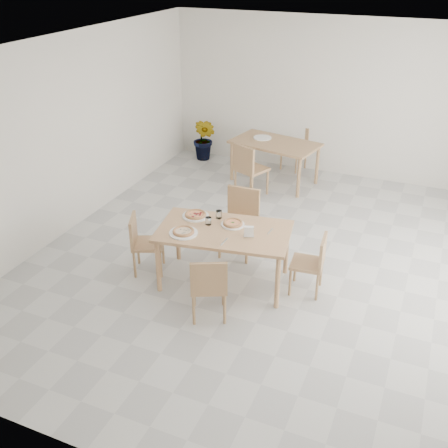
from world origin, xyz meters
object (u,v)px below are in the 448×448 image
at_px(plate_pepperoni, 196,216).
at_px(napkin_holder, 249,232).
at_px(pizza_pepperoni, 196,214).
at_px(chair_back_s, 248,167).
at_px(main_table, 224,235).
at_px(tumbler_b, 208,221).
at_px(chair_east, 313,260).
at_px(chair_west, 142,240).
at_px(pizza_margherita, 233,223).
at_px(chair_back_n, 296,145).
at_px(plate_empty, 263,138).
at_px(plate_mushroom, 183,233).
at_px(second_table, 275,147).
at_px(chair_south, 209,284).
at_px(pizza_mushroom, 183,231).
at_px(potted_plant, 205,139).
at_px(chair_north, 240,217).
at_px(tumbler_a, 219,214).
at_px(plate_margherita, 233,225).

xyz_separation_m(plate_pepperoni, napkin_holder, (0.82, -0.23, 0.06)).
distance_m(pizza_pepperoni, chair_back_s, 2.39).
height_order(main_table, tumbler_b, tumbler_b).
bearing_deg(chair_east, chair_west, -84.95).
bearing_deg(pizza_margherita, chair_back_n, 94.58).
bearing_deg(napkin_holder, tumbler_b, 151.13).
relative_size(napkin_holder, plate_empty, 0.43).
distance_m(plate_mushroom, second_table, 3.59).
relative_size(chair_south, pizza_mushroom, 2.84).
distance_m(chair_east, chair_back_n, 4.13).
relative_size(pizza_margherita, napkin_holder, 1.79).
distance_m(main_table, chair_east, 1.13).
height_order(chair_back_s, plate_empty, chair_back_s).
bearing_deg(tumbler_b, main_table, -13.49).
bearing_deg(napkin_holder, chair_back_n, 79.03).
height_order(chair_south, pizza_pepperoni, chair_south).
distance_m(main_table, potted_plant, 4.35).
xyz_separation_m(chair_north, pizza_mushroom, (-0.32, -1.07, 0.24)).
distance_m(napkin_holder, plate_empty, 3.63).
height_order(chair_north, chair_back_s, chair_north).
xyz_separation_m(tumbler_b, napkin_holder, (0.58, -0.10, 0.02)).
relative_size(plate_pepperoni, tumbler_a, 3.35).
distance_m(tumbler_a, chair_back_n, 3.87).
bearing_deg(main_table, chair_south, -88.87).
distance_m(chair_back_n, potted_plant, 1.82).
bearing_deg(chair_back_s, tumbler_b, 122.18).
xyz_separation_m(chair_south, tumbler_a, (-0.33, 1.04, 0.32)).
relative_size(chair_east, plate_mushroom, 2.24).
relative_size(main_table, pizza_mushroom, 6.00).
bearing_deg(tumbler_a, plate_mushroom, -112.69).
distance_m(chair_south, plate_margherita, 0.97).
xyz_separation_m(chair_west, tumbler_b, (0.84, 0.24, 0.34)).
bearing_deg(chair_back_s, chair_east, 149.35).
distance_m(pizza_mushroom, plate_empty, 3.72).
height_order(main_table, pizza_mushroom, pizza_mushroom).
bearing_deg(chair_back_n, chair_east, -55.42).
height_order(main_table, chair_north, chair_north).
bearing_deg(second_table, napkin_holder, -65.62).
height_order(chair_back_s, chair_back_n, chair_back_s).
bearing_deg(pizza_pepperoni, tumbler_a, 16.11).
relative_size(chair_back_s, chair_back_n, 1.16).
distance_m(plate_pepperoni, pizza_margherita, 0.53).
xyz_separation_m(chair_east, tumbler_a, (-1.27, 0.05, 0.35)).
distance_m(plate_pepperoni, chair_back_n, 3.96).
relative_size(napkin_holder, potted_plant, 0.16).
bearing_deg(chair_east, chair_north, -121.26).
height_order(chair_south, plate_mushroom, chair_south).
bearing_deg(tumbler_b, potted_plant, 115.78).
relative_size(main_table, tumbler_a, 17.14).
height_order(chair_south, chair_back_s, chair_back_s).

